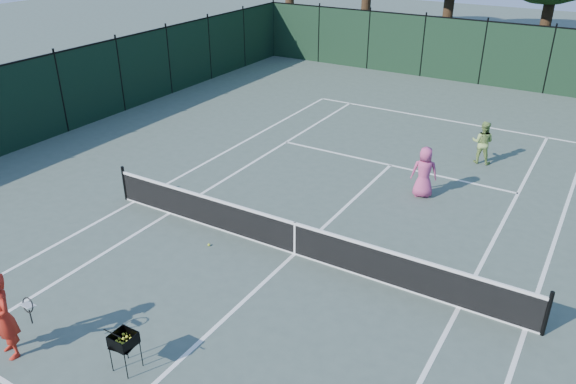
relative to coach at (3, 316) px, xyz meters
The scene contains 15 objects.
ground 6.59m from the coach, 63.67° to the left, with size 90.00×90.00×0.00m, color #46554B.
sideline_doubles_left 6.46m from the coach, 113.89° to the left, with size 0.10×23.77×0.01m, color white.
sideline_doubles_right 10.26m from the coach, 34.92° to the left, with size 0.10×23.77×0.01m, color white.
sideline_singles_left 6.04m from the coach, 101.79° to the left, with size 0.10×23.77×0.01m, color white.
sideline_singles_right 9.17m from the coach, 39.84° to the left, with size 0.10×23.77×0.01m, color white.
baseline_far 17.99m from the coach, 80.73° to the left, with size 10.97×0.10×0.01m, color white.
service_line_far 12.62m from the coach, 76.71° to the left, with size 8.23×0.10×0.01m, color white.
center_service_line 6.59m from the coach, 63.67° to the left, with size 0.10×12.80×0.01m, color white.
tennis_net 6.54m from the coach, 63.67° to the left, with size 11.69×0.09×1.06m.
fence_far 24.03m from the coach, 83.08° to the left, with size 24.00×0.05×3.00m, color black.
coach is the anchor object (origin of this frame).
player_pink 11.53m from the coach, 66.78° to the left, with size 0.89×0.74×1.56m.
player_green 15.04m from the coach, 68.96° to the left, with size 0.76×0.61×1.47m.
ball_hopper 2.37m from the coach, 21.37° to the left, with size 0.49×0.49×0.81m.
loose_ball_midcourt 5.18m from the coach, 80.81° to the left, with size 0.07×0.07×0.07m, color #C2D82C.
Camera 1 is at (5.95, -10.23, 7.66)m, focal length 35.00 mm.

